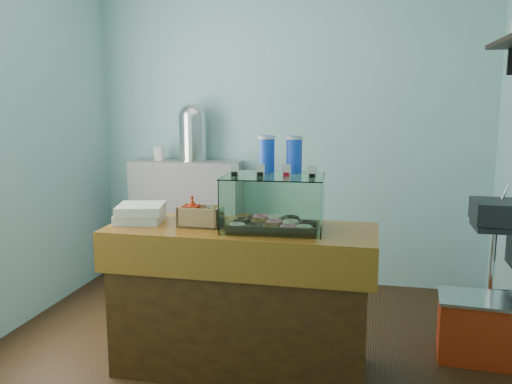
% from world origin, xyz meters
% --- Properties ---
extents(ground, '(3.50, 3.50, 0.00)m').
position_xyz_m(ground, '(0.00, 0.00, 0.00)').
color(ground, black).
rests_on(ground, ground).
extents(room_shell, '(3.54, 3.04, 2.82)m').
position_xyz_m(room_shell, '(0.03, 0.01, 1.71)').
color(room_shell, '#85C3C2').
rests_on(room_shell, ground).
extents(counter, '(1.60, 0.60, 0.90)m').
position_xyz_m(counter, '(0.00, -0.25, 0.46)').
color(counter, '#482A0E').
rests_on(counter, ground).
extents(back_shelf, '(1.00, 0.32, 1.10)m').
position_xyz_m(back_shelf, '(-0.90, 1.32, 0.55)').
color(back_shelf, gray).
rests_on(back_shelf, ground).
extents(display_case, '(0.60, 0.46, 0.54)m').
position_xyz_m(display_case, '(0.19, -0.21, 1.07)').
color(display_case, '#331E0F').
rests_on(display_case, counter).
extents(condiment_crate, '(0.25, 0.16, 0.18)m').
position_xyz_m(condiment_crate, '(-0.25, -0.27, 0.97)').
color(condiment_crate, tan).
rests_on(condiment_crate, counter).
extents(pastry_boxes, '(0.34, 0.33, 0.11)m').
position_xyz_m(pastry_boxes, '(-0.64, -0.24, 0.95)').
color(pastry_boxes, silver).
rests_on(pastry_boxes, counter).
extents(coffee_urn, '(0.28, 0.28, 0.52)m').
position_xyz_m(coffee_urn, '(-0.83, 1.34, 1.37)').
color(coffee_urn, silver).
rests_on(coffee_urn, back_shelf).
extents(red_cooler, '(0.49, 0.39, 0.41)m').
position_xyz_m(red_cooler, '(1.43, 0.20, 0.21)').
color(red_cooler, red).
rests_on(red_cooler, ground).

